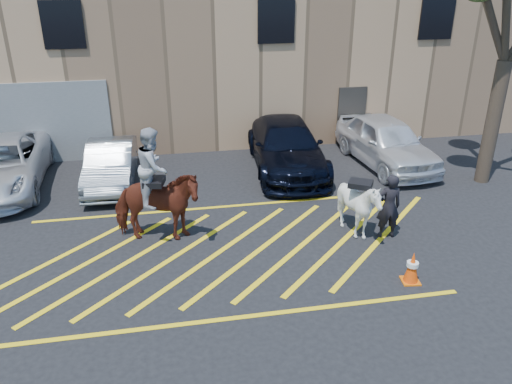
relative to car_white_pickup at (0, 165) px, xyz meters
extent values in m
plane|color=black|center=(6.09, -4.81, -0.76)|extent=(90.00, 90.00, 0.00)
imported|color=silver|center=(0.00, 0.00, 0.00)|extent=(2.77, 5.55, 1.51)
imported|color=gray|center=(3.31, -0.29, -0.09)|extent=(1.50, 4.05, 1.32)
imported|color=black|center=(9.01, 0.01, 0.04)|extent=(2.63, 5.64, 1.59)
imported|color=white|center=(12.47, -0.24, 0.07)|extent=(2.38, 5.00, 1.65)
imported|color=black|center=(10.37, -5.09, 0.09)|extent=(0.64, 0.44, 1.69)
cube|color=tan|center=(6.09, 7.19, 2.74)|extent=(32.00, 10.00, 7.00)
cube|color=black|center=(2.09, 2.15, 3.84)|extent=(1.30, 0.08, 1.50)
cube|color=black|center=(9.09, 2.15, 3.84)|extent=(1.30, 0.08, 1.50)
cube|color=black|center=(15.09, 2.15, 3.84)|extent=(1.30, 0.08, 1.50)
cube|color=#38332D|center=(12.09, 2.15, 0.34)|extent=(1.10, 0.08, 2.20)
cube|color=yellow|center=(1.89, -5.11, -0.75)|extent=(4.20, 4.20, 0.01)
cube|color=yellow|center=(2.94, -5.11, -0.75)|extent=(4.20, 4.20, 0.01)
cube|color=yellow|center=(3.99, -5.11, -0.75)|extent=(4.20, 4.20, 0.01)
cube|color=yellow|center=(5.04, -5.11, -0.75)|extent=(4.20, 4.20, 0.01)
cube|color=yellow|center=(6.09, -5.11, -0.75)|extent=(4.20, 4.20, 0.01)
cube|color=yellow|center=(7.14, -5.11, -0.75)|extent=(4.20, 4.20, 0.01)
cube|color=yellow|center=(8.19, -5.11, -0.75)|extent=(4.20, 4.20, 0.01)
cube|color=yellow|center=(9.24, -5.11, -0.75)|extent=(4.20, 4.20, 0.01)
cube|color=yellow|center=(10.29, -5.11, -0.75)|extent=(4.20, 4.20, 0.01)
cube|color=yellow|center=(6.09, -2.61, -0.75)|extent=(9.50, 0.12, 0.01)
cube|color=yellow|center=(6.09, -7.61, -0.75)|extent=(9.50, 0.12, 0.01)
imported|color=maroon|center=(4.70, -4.19, 0.18)|extent=(2.37, 1.45, 1.87)
imported|color=#A3A4AD|center=(4.70, -4.19, 1.21)|extent=(0.90, 1.05, 1.90)
cube|color=black|center=(4.70, -4.19, 0.83)|extent=(0.57, 0.64, 0.14)
imported|color=white|center=(9.67, -4.87, 0.04)|extent=(1.84, 1.90, 1.59)
cube|color=black|center=(9.67, -4.87, 0.66)|extent=(0.72, 0.68, 0.14)
cube|color=#E55F09|center=(10.07, -7.08, -0.74)|extent=(0.43, 0.43, 0.03)
cone|color=#F14609|center=(10.07, -7.08, -0.38)|extent=(0.32, 0.32, 0.70)
cylinder|color=white|center=(10.07, -7.08, -0.32)|extent=(0.25, 0.25, 0.10)
cylinder|color=#4D3C2E|center=(14.94, -2.24, 1.14)|extent=(0.44, 0.44, 3.80)
cylinder|color=#443A29|center=(14.86, -1.38, 4.05)|extent=(0.33, 1.88, 2.34)
cylinder|color=#4B392D|center=(14.33, -2.24, 4.09)|extent=(1.40, 0.20, 2.39)
cylinder|color=#473B2B|center=(14.47, -2.51, 4.45)|extent=(1.16, 0.77, 3.11)
camera|label=1|loc=(5.06, -15.42, 5.48)|focal=35.00mm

